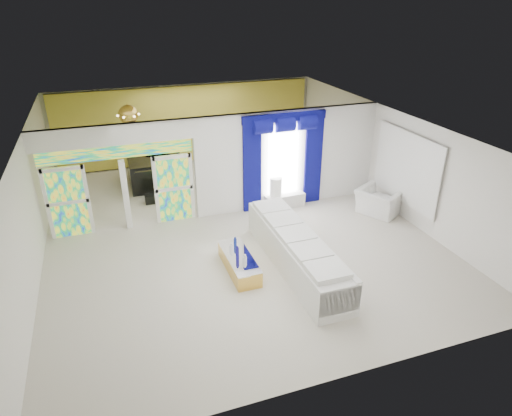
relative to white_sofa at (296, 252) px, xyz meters
name	(u,v)px	position (x,y,z in m)	size (l,w,h in m)	color
floor	(232,227)	(-0.87, 2.49, -0.42)	(12.00, 12.00, 0.00)	#B7AF9E
dividing_wall	(289,158)	(1.28, 3.49, 1.08)	(5.70, 0.18, 3.00)	white
dividing_header	(114,135)	(-3.72, 3.49, 2.31)	(4.30, 0.18, 0.55)	white
stained_panel_left	(68,202)	(-5.15, 3.49, 0.58)	(0.95, 0.04, 2.00)	#994C3F
stained_panel_right	(174,188)	(-2.30, 3.49, 0.58)	(0.95, 0.04, 2.00)	#994C3F
stained_transom	(117,152)	(-3.72, 3.49, 1.83)	(4.00, 0.05, 0.35)	#994C3F
window_pane	(283,162)	(1.03, 3.39, 1.03)	(1.00, 0.02, 2.30)	white
blue_drape_left	(252,167)	(0.03, 3.36, 0.98)	(0.55, 0.10, 2.80)	#090347
blue_drape_right	(313,160)	(2.03, 3.36, 0.98)	(0.55, 0.10, 2.80)	#090347
blue_pelmet	(285,117)	(1.03, 3.36, 2.40)	(2.60, 0.12, 0.25)	#090347
wall_mirror	(407,168)	(4.07, 1.49, 1.13)	(0.04, 2.70, 1.90)	white
gold_curtains	(188,124)	(-0.87, 8.39, 1.08)	(9.70, 0.12, 2.90)	gold
white_sofa	(296,252)	(0.00, 0.00, 0.00)	(0.94, 4.38, 0.83)	silver
coffee_table	(239,263)	(-1.35, 0.30, -0.22)	(0.58, 1.74, 0.39)	gold
console_table	(284,200)	(1.06, 3.26, -0.21)	(1.26, 0.40, 0.42)	silver
table_lamp	(276,187)	(0.76, 3.26, 0.29)	(0.36, 0.36, 0.58)	white
armchair	(379,202)	(3.56, 1.88, -0.03)	(1.19, 1.04, 0.78)	silver
grand_piano	(151,171)	(-2.62, 6.53, 0.07)	(1.46, 1.92, 0.97)	black
piano_bench	(158,198)	(-2.62, 4.93, -0.28)	(0.84, 0.33, 0.28)	black
tv_console	(60,191)	(-5.54, 5.81, 0.00)	(0.57, 0.52, 0.83)	tan
chandelier	(128,115)	(-3.17, 5.89, 2.23)	(0.60, 0.60, 0.60)	gold
decanters	(237,251)	(-1.36, 0.42, 0.07)	(0.24, 0.85, 0.27)	silver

